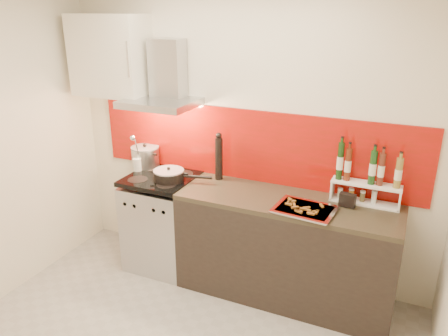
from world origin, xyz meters
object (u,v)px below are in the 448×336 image
at_px(counter, 285,248).
at_px(baking_tray, 305,209).
at_px(range_stove, 163,222).
at_px(pepper_mill, 219,157).
at_px(stock_pot, 145,156).
at_px(saute_pan, 170,175).

bearing_deg(counter, baking_tray, -39.66).
xyz_separation_m(range_stove, pepper_mill, (0.50, 0.19, 0.67)).
xyz_separation_m(counter, stock_pot, (-1.48, 0.18, 0.56)).
bearing_deg(pepper_mill, range_stove, -159.41).
relative_size(pepper_mill, baking_tray, 0.91).
bearing_deg(range_stove, pepper_mill, 20.59).
bearing_deg(stock_pot, baking_tray, -11.02).
bearing_deg(counter, pepper_mill, 165.36).
xyz_separation_m(range_stove, stock_pot, (-0.28, 0.18, 0.57)).
distance_m(range_stove, stock_pot, 0.66).
relative_size(stock_pot, pepper_mill, 0.62).
height_order(stock_pot, saute_pan, stock_pot).
distance_m(stock_pot, pepper_mill, 0.79).
relative_size(counter, baking_tray, 3.75).
relative_size(stock_pot, baking_tray, 0.56).
height_order(counter, baking_tray, baking_tray).
height_order(range_stove, stock_pot, stock_pot).
xyz_separation_m(pepper_mill, baking_tray, (0.87, -0.33, -0.19)).
distance_m(range_stove, baking_tray, 1.46).
bearing_deg(baking_tray, range_stove, 174.20).
bearing_deg(saute_pan, pepper_mill, 31.34).
bearing_deg(baking_tray, stock_pot, 168.98).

